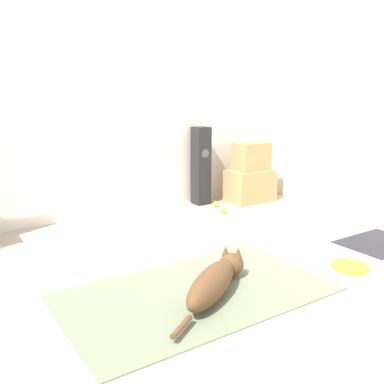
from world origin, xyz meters
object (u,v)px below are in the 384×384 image
at_px(cardboard_box_lower, 250,186).
at_px(tennis_ball_by_boxes, 223,211).
at_px(cardboard_box_upper, 251,156).
at_px(floor_speaker, 201,166).
at_px(dog, 215,280).
at_px(frisbee, 350,266).
at_px(tennis_ball_near_speaker, 216,204).

height_order(cardboard_box_lower, tennis_ball_by_boxes, cardboard_box_lower).
distance_m(cardboard_box_upper, tennis_ball_by_boxes, 0.83).
xyz_separation_m(floor_speaker, tennis_ball_by_boxes, (-0.03, -0.48, -0.42)).
relative_size(dog, cardboard_box_lower, 1.60).
relative_size(cardboard_box_upper, tennis_ball_by_boxes, 6.33).
relative_size(cardboard_box_lower, cardboard_box_upper, 1.33).
xyz_separation_m(frisbee, cardboard_box_lower, (0.70, 1.97, 0.18)).
bearing_deg(floor_speaker, cardboard_box_upper, -22.60).
bearing_deg(cardboard_box_upper, dog, -135.96).
relative_size(cardboard_box_upper, tennis_ball_near_speaker, 6.33).
xyz_separation_m(dog, cardboard_box_upper, (1.84, 1.77, 0.44)).
xyz_separation_m(dog, frisbee, (1.14, -0.19, -0.10)).
xyz_separation_m(cardboard_box_lower, tennis_ball_by_boxes, (-0.60, -0.26, -0.16)).
bearing_deg(floor_speaker, dog, -122.25).
bearing_deg(cardboard_box_upper, floor_speaker, 157.40).
height_order(floor_speaker, tennis_ball_near_speaker, floor_speaker).
xyz_separation_m(frisbee, tennis_ball_by_boxes, (0.10, 1.72, 0.02)).
height_order(dog, tennis_ball_near_speaker, dog).
distance_m(cardboard_box_lower, tennis_ball_by_boxes, 0.67).
height_order(dog, tennis_ball_by_boxes, dog).
height_order(cardboard_box_lower, cardboard_box_upper, cardboard_box_upper).
distance_m(frisbee, tennis_ball_near_speaker, 1.99).
bearing_deg(tennis_ball_near_speaker, dog, -126.57).
distance_m(frisbee, floor_speaker, 2.25).
distance_m(cardboard_box_upper, tennis_ball_near_speaker, 0.73).
distance_m(dog, tennis_ball_near_speaker, 2.23).
bearing_deg(cardboard_box_lower, tennis_ball_near_speaker, 178.86).
relative_size(cardboard_box_lower, floor_speaker, 0.61).
distance_m(frisbee, cardboard_box_lower, 2.10).
bearing_deg(frisbee, floor_speaker, 86.62).
height_order(frisbee, floor_speaker, floor_speaker).
distance_m(cardboard_box_upper, floor_speaker, 0.62).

